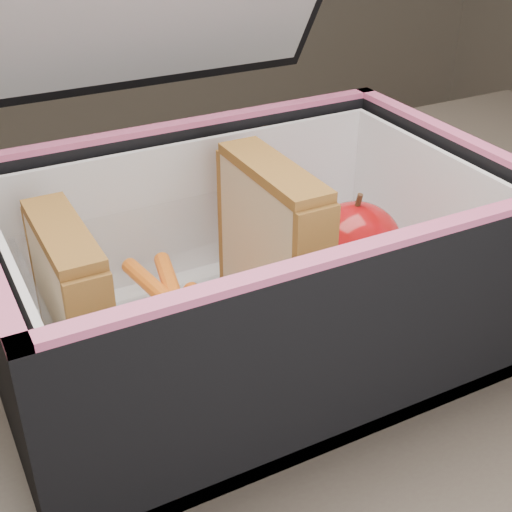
{
  "coord_description": "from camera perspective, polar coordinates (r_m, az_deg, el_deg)",
  "views": [
    {
      "loc": [
        -0.17,
        -0.31,
        1.06
      ],
      "look_at": [
        0.02,
        0.06,
        0.81
      ],
      "focal_mm": 50.0,
      "sensor_mm": 36.0,
      "label": 1
    }
  ],
  "objects": [
    {
      "name": "paper_napkin",
      "position": [
        0.53,
        7.58,
        -2.53
      ],
      "size": [
        0.08,
        0.09,
        0.01
      ],
      "primitive_type": "cube",
      "rotation": [
        0.0,
        0.0,
        -0.24
      ],
      "color": "white",
      "rests_on": "lunch_bag"
    },
    {
      "name": "sandwich_left",
      "position": [
        0.43,
        -14.45,
        -3.73
      ],
      "size": [
        0.03,
        0.09,
        0.1
      ],
      "color": "tan",
      "rests_on": "plastic_tub"
    },
    {
      "name": "carrot_sticks",
      "position": [
        0.46,
        -5.69,
        -5.61
      ],
      "size": [
        0.05,
        0.13,
        0.03
      ],
      "color": "orange",
      "rests_on": "plastic_tub"
    },
    {
      "name": "lunch_bag",
      "position": [
        0.47,
        -0.85,
        0.21
      ],
      "size": [
        0.33,
        0.33,
        0.31
      ],
      "color": "black",
      "rests_on": "kitchen_table"
    },
    {
      "name": "red_apple",
      "position": [
        0.52,
        7.94,
        0.93
      ],
      "size": [
        0.08,
        0.08,
        0.07
      ],
      "rotation": [
        0.0,
        0.0,
        0.22
      ],
      "color": "maroon",
      "rests_on": "paper_napkin"
    },
    {
      "name": "kitchen_table",
      "position": [
        0.53,
        1.21,
        -18.01
      ],
      "size": [
        1.2,
        0.8,
        0.75
      ],
      "color": "brown",
      "rests_on": "ground"
    },
    {
      "name": "sandwich_right",
      "position": [
        0.47,
        1.32,
        0.94
      ],
      "size": [
        0.03,
        0.1,
        0.11
      ],
      "color": "tan",
      "rests_on": "plastic_tub"
    },
    {
      "name": "plastic_tub",
      "position": [
        0.46,
        -6.1,
        -3.41
      ],
      "size": [
        0.18,
        0.13,
        0.07
      ],
      "primitive_type": null,
      "color": "white",
      "rests_on": "lunch_bag"
    }
  ]
}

